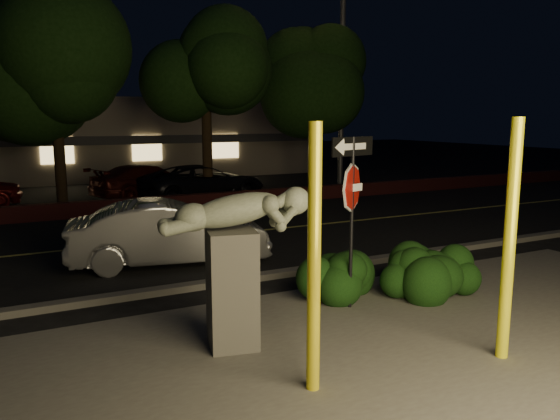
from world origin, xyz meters
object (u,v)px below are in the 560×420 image
(streetlight, at_px, (338,31))
(parked_car_dark, at_px, (203,182))
(yellow_pole_right, at_px, (509,242))
(signpost, at_px, (352,188))
(sculpture, at_px, (234,251))
(yellow_pole_left, at_px, (314,261))
(silver_sedan, at_px, (169,233))
(parked_car_darkred, at_px, (148,181))

(streetlight, height_order, parked_car_dark, streetlight)
(yellow_pole_right, relative_size, signpost, 1.11)
(yellow_pole_right, height_order, parked_car_dark, yellow_pole_right)
(parked_car_dark, bearing_deg, sculpture, 154.81)
(yellow_pole_left, xyz_separation_m, streetlight, (9.32, 14.02, 4.91))
(streetlight, bearing_deg, silver_sedan, -150.63)
(yellow_pole_left, height_order, signpost, yellow_pole_left)
(sculpture, relative_size, streetlight, 0.20)
(yellow_pole_left, relative_size, signpost, 1.09)
(yellow_pole_left, bearing_deg, streetlight, 56.38)
(signpost, relative_size, streetlight, 0.26)
(yellow_pole_left, height_order, streetlight, streetlight)
(yellow_pole_left, bearing_deg, signpost, 47.25)
(yellow_pole_right, relative_size, sculpture, 1.43)
(silver_sedan, bearing_deg, yellow_pole_left, -169.47)
(signpost, bearing_deg, parked_car_darkred, 74.72)
(yellow_pole_left, height_order, sculpture, yellow_pole_left)
(signpost, height_order, parked_car_dark, signpost)
(sculpture, distance_m, parked_car_darkred, 14.56)
(sculpture, relative_size, silver_sedan, 0.53)
(yellow_pole_left, height_order, silver_sedan, yellow_pole_left)
(parked_car_dark, bearing_deg, yellow_pole_left, 157.72)
(sculpture, height_order, silver_sedan, sculpture)
(signpost, height_order, parked_car_darkred, signpost)
(yellow_pole_left, relative_size, parked_car_darkred, 0.68)
(streetlight, height_order, silver_sedan, streetlight)
(yellow_pole_right, bearing_deg, streetlight, 64.93)
(silver_sedan, height_order, parked_car_dark, silver_sedan)
(yellow_pole_left, bearing_deg, sculpture, 102.24)
(signpost, bearing_deg, yellow_pole_right, -89.18)
(silver_sedan, height_order, parked_car_darkred, silver_sedan)
(streetlight, relative_size, parked_car_dark, 2.29)
(silver_sedan, distance_m, parked_car_darkred, 10.06)
(silver_sedan, bearing_deg, signpost, -143.84)
(yellow_pole_right, relative_size, silver_sedan, 0.75)
(streetlight, distance_m, parked_car_darkred, 9.54)
(yellow_pole_right, distance_m, streetlight, 16.63)
(yellow_pole_left, xyz_separation_m, sculpture, (-0.32, 1.50, -0.18))
(parked_car_darkred, bearing_deg, yellow_pole_right, 163.52)
(yellow_pole_right, height_order, silver_sedan, yellow_pole_right)
(silver_sedan, relative_size, parked_car_darkred, 0.93)
(signpost, xyz_separation_m, streetlight, (7.43, 11.97, 4.46))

